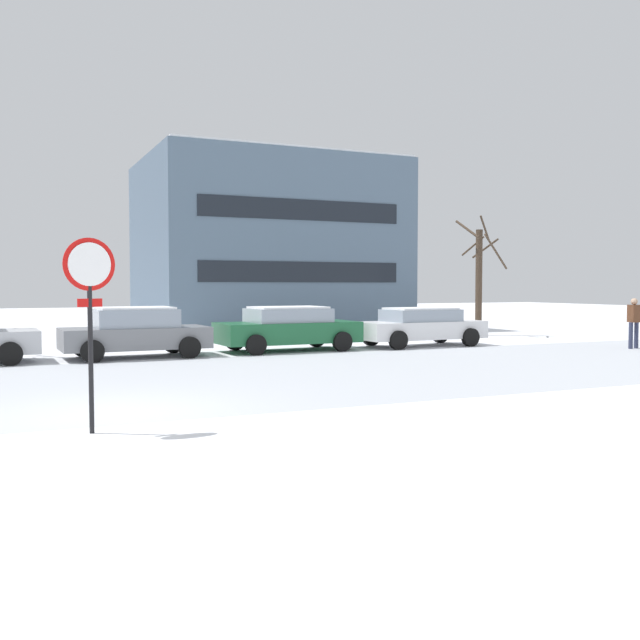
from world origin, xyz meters
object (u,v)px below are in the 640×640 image
parked_car_green (288,328)px  parked_car_gray (135,332)px  stop_sign (90,296)px  parked_car_white (420,326)px  pedestrian_crossing (634,319)px

parked_car_green → parked_car_gray: bearing=-178.1°
stop_sign → parked_car_green: stop_sign is taller
parked_car_gray → parked_car_white: size_ratio=0.92×
stop_sign → parked_car_white: size_ratio=0.61×
stop_sign → parked_car_green: bearing=55.8°
parked_car_gray → parked_car_green: (4.92, 0.16, -0.01)m
stop_sign → parked_car_green: 13.23m
stop_sign → pedestrian_crossing: 19.59m
parked_car_green → pedestrian_crossing: pedestrian_crossing is taller
parked_car_green → parked_car_white: parked_car_green is taller
parked_car_white → pedestrian_crossing: 7.12m
stop_sign → parked_car_white: 16.35m
parked_car_gray → pedestrian_crossing: pedestrian_crossing is taller
parked_car_gray → parked_car_green: parked_car_gray is taller
parked_car_green → parked_car_white: (4.92, -0.22, -0.04)m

